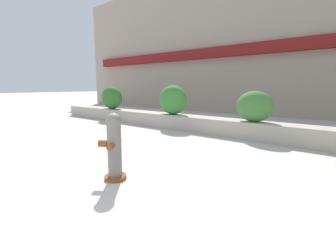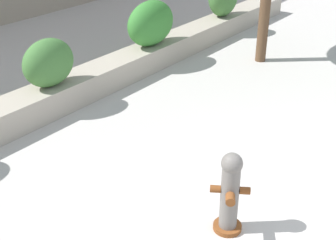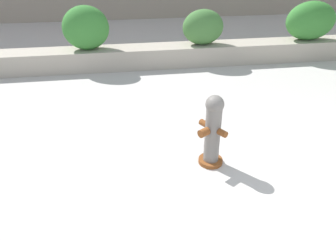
{
  "view_description": "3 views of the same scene",
  "coord_description": "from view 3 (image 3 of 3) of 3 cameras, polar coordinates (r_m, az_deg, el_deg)",
  "views": [
    {
      "loc": [
        2.0,
        -0.49,
        1.49
      ],
      "look_at": [
        -0.87,
        3.27,
        0.78
      ],
      "focal_mm": 24.0,
      "sensor_mm": 36.0,
      "label": 1
    },
    {
      "loc": [
        -4.79,
        -0.39,
        3.87
      ],
      "look_at": [
        -0.07,
        3.2,
        0.76
      ],
      "focal_mm": 50.0,
      "sensor_mm": 36.0,
      "label": 2
    },
    {
      "loc": [
        -1.98,
        -2.01,
        2.9
      ],
      "look_at": [
        -1.38,
        1.94,
        0.66
      ],
      "focal_mm": 35.0,
      "sensor_mm": 36.0,
      "label": 3
    }
  ],
  "objects": [
    {
      "name": "planter_wall_low",
      "position": [
        8.67,
        5.11,
        11.38
      ],
      "size": [
        18.0,
        0.7,
        0.5
      ],
      "primitive_type": "cube",
      "color": "#ADA393",
      "rests_on": "ground"
    },
    {
      "name": "hedge_bush_1",
      "position": [
        8.27,
        -14.13,
        15.29
      ],
      "size": [
        1.09,
        0.7,
        1.04
      ],
      "primitive_type": "ellipsoid",
      "color": "#387F33",
      "rests_on": "planter_wall_low"
    },
    {
      "name": "hedge_bush_2",
      "position": [
        8.51,
        6.12,
        15.79
      ],
      "size": [
        1.03,
        0.63,
        0.87
      ],
      "primitive_type": "ellipsoid",
      "color": "#427538",
      "rests_on": "planter_wall_low"
    },
    {
      "name": "hedge_bush_3",
      "position": [
        9.62,
        23.6,
        15.56
      ],
      "size": [
        1.34,
        0.7,
        0.99
      ],
      "primitive_type": "ellipsoid",
      "color": "#387F33",
      "rests_on": "planter_wall_low"
    },
    {
      "name": "fire_hydrant",
      "position": [
        4.59,
        7.77,
        -1.8
      ],
      "size": [
        0.48,
        0.48,
        1.08
      ],
      "color": "brown",
      "rests_on": "ground"
    }
  ]
}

